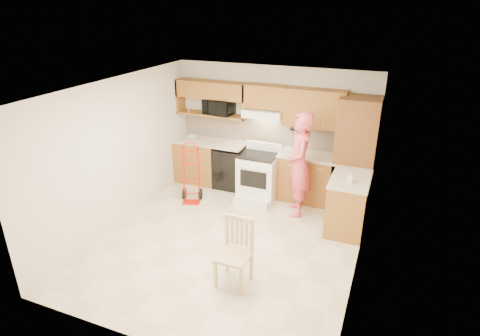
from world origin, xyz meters
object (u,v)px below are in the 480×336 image
Objects in this scene: microwave at (219,106)px; dining_chair at (234,254)px; person at (299,165)px; hand_truck at (191,175)px; range at (258,174)px.

microwave reaches higher than dining_chair.
person is at bearing -15.23° from microwave.
hand_truck is at bearing 132.30° from dining_chair.
hand_truck is (-0.13, -1.05, -1.11)m from microwave.
range is 1.12× the size of dining_chair.
range is at bearing -124.39° from person.
microwave is at bearing -129.63° from person.
microwave reaches higher than hand_truck.
hand_truck is at bearing -99.35° from person.
microwave is 2.14m from person.
person is at bearing -16.12° from range.
dining_chair is (1.71, -1.95, -0.07)m from hand_truck.
microwave is at bearing 63.08° from hand_truck.
person is 1.74× the size of hand_truck.
dining_chair is (1.58, -3.00, -1.17)m from microwave.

